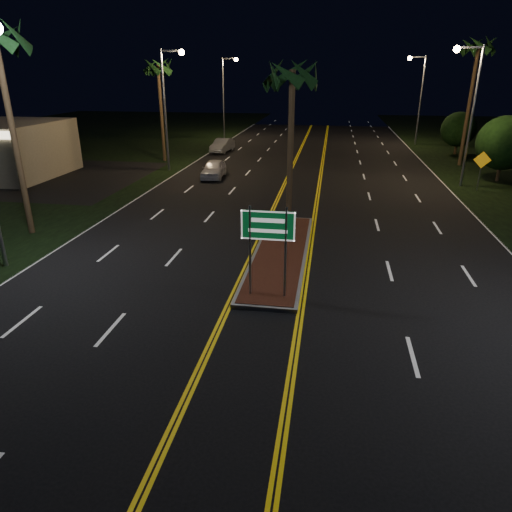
% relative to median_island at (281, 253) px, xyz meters
% --- Properties ---
extents(ground, '(120.00, 120.00, 0.00)m').
position_rel_median_island_xyz_m(ground, '(0.00, -7.00, -0.08)').
color(ground, black).
rests_on(ground, ground).
extents(median_island, '(2.25, 10.25, 0.17)m').
position_rel_median_island_xyz_m(median_island, '(0.00, 0.00, 0.00)').
color(median_island, gray).
rests_on(median_island, ground).
extents(highway_sign, '(1.80, 0.08, 3.20)m').
position_rel_median_island_xyz_m(highway_sign, '(0.00, -4.20, 2.32)').
color(highway_sign, gray).
rests_on(highway_sign, ground).
extents(streetlight_left_mid, '(1.91, 0.44, 9.00)m').
position_rel_median_island_xyz_m(streetlight_left_mid, '(-10.61, 17.00, 5.57)').
color(streetlight_left_mid, gray).
rests_on(streetlight_left_mid, ground).
extents(streetlight_left_far, '(1.91, 0.44, 9.00)m').
position_rel_median_island_xyz_m(streetlight_left_far, '(-10.61, 37.00, 5.57)').
color(streetlight_left_far, gray).
rests_on(streetlight_left_far, ground).
extents(streetlight_right_mid, '(1.91, 0.44, 9.00)m').
position_rel_median_island_xyz_m(streetlight_right_mid, '(10.61, 15.00, 5.57)').
color(streetlight_right_mid, gray).
rests_on(streetlight_right_mid, ground).
extents(streetlight_right_far, '(1.91, 0.44, 9.00)m').
position_rel_median_island_xyz_m(streetlight_right_far, '(10.61, 35.00, 5.57)').
color(streetlight_right_far, gray).
rests_on(streetlight_right_far, ground).
extents(palm_median, '(2.40, 2.40, 8.30)m').
position_rel_median_island_xyz_m(palm_median, '(0.00, 3.50, 7.19)').
color(palm_median, '#382819').
rests_on(palm_median, ground).
extents(palm_left_far, '(2.40, 2.40, 8.80)m').
position_rel_median_island_xyz_m(palm_left_far, '(-12.80, 21.00, 7.66)').
color(palm_left_far, '#382819').
rests_on(palm_left_far, ground).
extents(palm_right_far, '(2.40, 2.40, 10.30)m').
position_rel_median_island_xyz_m(palm_right_far, '(12.80, 23.00, 9.06)').
color(palm_right_far, '#382819').
rests_on(palm_right_far, ground).
extents(shrub_mid, '(3.78, 3.78, 4.62)m').
position_rel_median_island_xyz_m(shrub_mid, '(14.00, 17.00, 2.64)').
color(shrub_mid, '#382819').
rests_on(shrub_mid, ground).
extents(shrub_far, '(3.24, 3.24, 3.96)m').
position_rel_median_island_xyz_m(shrub_far, '(13.80, 29.00, 2.25)').
color(shrub_far, '#382819').
rests_on(shrub_far, ground).
extents(car_near, '(2.25, 4.67, 1.52)m').
position_rel_median_island_xyz_m(car_near, '(-6.73, 14.88, 0.68)').
color(car_near, silver).
rests_on(car_near, ground).
extents(car_far, '(2.47, 4.71, 1.50)m').
position_rel_median_island_xyz_m(car_far, '(-8.81, 26.66, 0.67)').
color(car_far, '#B0B4BA').
rests_on(car_far, ground).
extents(warning_sign, '(1.09, 0.13, 2.61)m').
position_rel_median_island_xyz_m(warning_sign, '(11.72, 13.66, 1.62)').
color(warning_sign, gray).
rests_on(warning_sign, ground).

